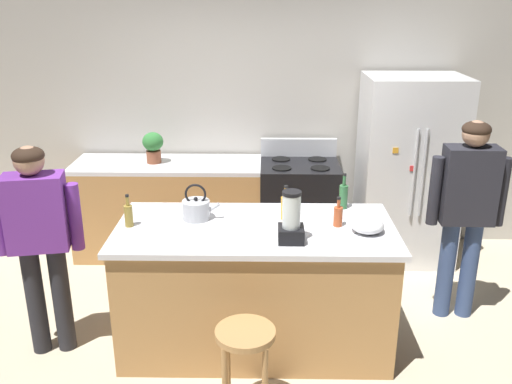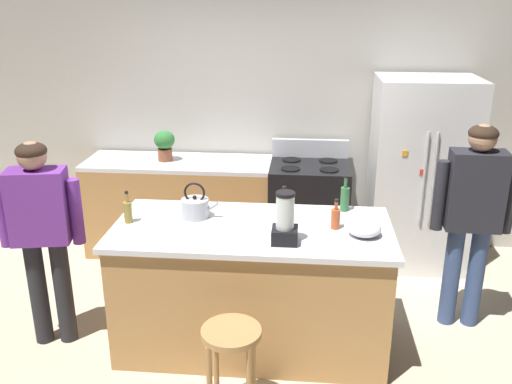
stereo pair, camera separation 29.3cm
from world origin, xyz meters
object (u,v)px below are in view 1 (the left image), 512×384
Objects in this scene: person_by_sink_right at (467,203)px; tea_kettle at (196,209)px; bottle_vinegar at (129,215)px; stove_range at (299,209)px; mixing_bowl at (367,225)px; kitchen_island at (255,286)px; blender_appliance at (291,220)px; person_by_island_left at (39,232)px; bottle_soda at (286,207)px; refrigerator at (408,171)px; bottle_olive_oil at (343,196)px; bar_stool at (245,350)px; bottle_cooking_sauce at (338,216)px; potted_plant at (153,145)px.

person_by_sink_right reaches higher than tea_kettle.
bottle_vinegar is at bearing -170.33° from person_by_sink_right.
bottle_vinegar reaches higher than stove_range.
mixing_bowl is (-0.85, -0.50, 0.02)m from person_by_sink_right.
stove_range is at bearing 75.13° from kitchen_island.
mixing_bowl is at bearing -77.25° from stove_range.
person_by_island_left is at bearing 175.56° from blender_appliance.
kitchen_island is at bearing -104.87° from stove_range.
bottle_soda is (-1.40, -0.28, 0.07)m from person_by_sink_right.
bottle_olive_oil is (-0.78, -1.13, 0.15)m from refrigerator.
stove_range is at bearing 82.27° from bottle_soda.
bottle_soda reaches higher than mixing_bowl.
kitchen_island is at bearing -17.21° from tea_kettle.
person_by_island_left reaches higher than bar_stool.
mixing_bowl is (0.55, -0.22, -0.04)m from bottle_soda.
mixing_bowl is 1.22m from tea_kettle.
bottle_cooking_sauce is (2.07, 0.13, 0.09)m from person_by_island_left.
kitchen_island is at bearing -56.91° from potted_plant.
bottle_vinegar reaches higher than mixing_bowl.
bottle_vinegar is at bearing -130.12° from stove_range.
refrigerator is 2.46m from potted_plant.
tea_kettle is at bearing -120.94° from stove_range.
potted_plant is (-2.45, 0.05, 0.23)m from refrigerator.
bottle_vinegar is (0.12, -1.56, -0.09)m from potted_plant.
bar_stool is at bearing -105.63° from bottle_soda.
blender_appliance is 0.38m from bottle_soda.
bottle_olive_oil is 0.36m from bottle_cooking_sauce.
bottle_cooking_sauce is at bearing 2.03° from kitchen_island.
person_by_island_left is 2.21m from bottle_olive_oil.
kitchen_island reaches higher than bar_stool.
potted_plant is at bearing 123.09° from kitchen_island.
stove_range is 1.87m from blender_appliance.
person_by_island_left is 2.46× the size of bar_stool.
mixing_bowl is 0.83× the size of tea_kettle.
kitchen_island is 1.96m from potted_plant.
blender_appliance reaches higher than bar_stool.
tea_kettle is at bearing 17.14° from bottle_vinegar.
bar_stool is 2.93× the size of bottle_cooking_sauce.
bottle_soda is 0.93× the size of tea_kettle.
stove_range is 1.31m from bottle_olive_oil.
kitchen_island is at bearing 134.91° from blender_appliance.
refrigerator is 1.11× the size of person_by_sink_right.
refrigerator is 6.53× the size of tea_kettle.
refrigerator is 5.15× the size of blender_appliance.
mixing_bowl is at bearing 41.33° from bar_stool.
person_by_sink_right is at bearing -80.52° from refrigerator.
stove_range is at bearing 79.03° from bar_stool.
blender_appliance is (1.25, -1.79, -0.03)m from potted_plant.
blender_appliance is at bearing -95.37° from stove_range.
refrigerator is 1.72m from mixing_bowl.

